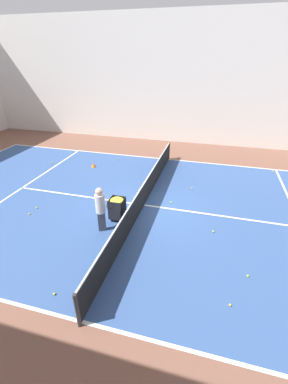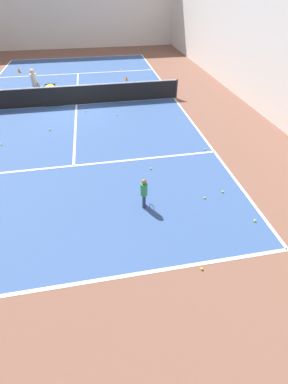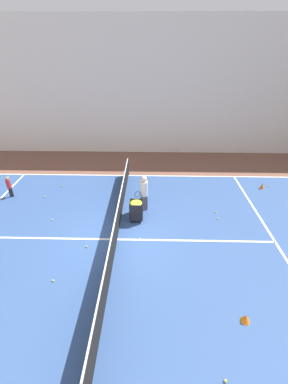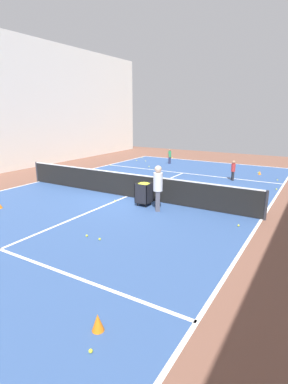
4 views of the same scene
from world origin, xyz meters
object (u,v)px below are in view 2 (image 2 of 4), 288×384
(coach_at_net, at_px, (35,83))
(ball_cart, at_px, (51,90))
(tennis_net, at_px, (75,95))
(player_near_baseline, at_px, (144,191))
(training_cone_0, at_px, (19,70))

(coach_at_net, distance_m, ball_cart, 0.93)
(tennis_net, xyz_separation_m, player_near_baseline, (2.30, -9.05, 0.06))
(tennis_net, bearing_deg, ball_cart, 152.07)
(tennis_net, relative_size, coach_at_net, 6.73)
(player_near_baseline, bearing_deg, ball_cart, 30.06)
(player_near_baseline, xyz_separation_m, ball_cart, (-3.66, 9.77, 0.06))
(tennis_net, relative_size, ball_cart, 12.36)
(player_near_baseline, height_order, training_cone_0, player_near_baseline)
(tennis_net, bearing_deg, training_cone_0, 120.87)
(coach_at_net, xyz_separation_m, training_cone_0, (-2.26, 6.36, -0.85))
(coach_at_net, distance_m, training_cone_0, 6.80)
(player_near_baseline, bearing_deg, training_cone_0, 31.77)
(coach_at_net, bearing_deg, tennis_net, 36.37)
(tennis_net, xyz_separation_m, training_cone_0, (-4.42, 7.39, -0.40))
(tennis_net, height_order, ball_cart, tennis_net)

